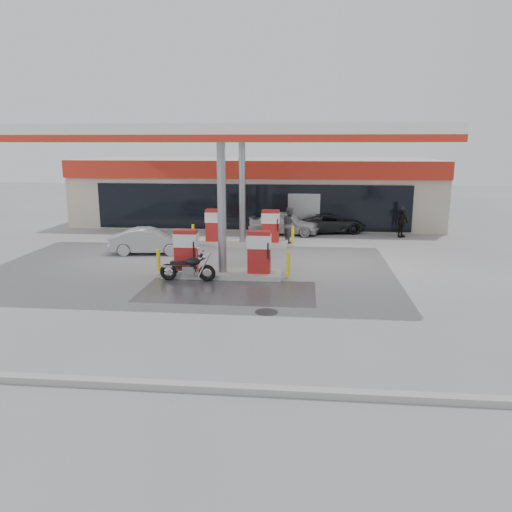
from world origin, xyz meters
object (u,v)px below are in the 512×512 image
Objects in this scene: parked_motorcycle at (188,268)px; attendant at (290,225)px; pump_island_near at (223,258)px; pump_island_far at (242,231)px; biker_walking at (401,222)px; sedan_white at (284,222)px; parked_car_right at (330,223)px; hatchback_silver at (150,241)px; parked_car_left at (183,214)px.

parked_motorcycle is 1.16× the size of attendant.
pump_island_near is 2.85× the size of attendant.
parked_motorcycle is at bearing -99.53° from pump_island_far.
pump_island_near is 3.18× the size of biker_walking.
parked_motorcycle is 0.54× the size of sedan_white.
sedan_white is 2.40× the size of biker_walking.
sedan_white is 2.69m from parked_car_right.
hatchback_silver is 10.62m from parked_car_right.
biker_walking reaches higher than hatchback_silver.
parked_car_left is (-6.43, 2.80, -0.03)m from sedan_white.
parked_car_right is at bearing -59.69° from hatchback_silver.
biker_walking is at bearing 46.12° from parked_motorcycle.
sedan_white is at bearing 78.16° from pump_island_near.
attendant reaches higher than parked_motorcycle.
pump_island_near reaches higher than sedan_white.
attendant is 0.45× the size of parked_car_right.
pump_island_far is 1.32× the size of sedan_white.
sedan_white is at bearing 138.06° from biker_walking.
sedan_white is (1.93, 3.20, -0.05)m from pump_island_far.
attendant reaches higher than sedan_white.
parked_car_right is (4.50, 4.00, -0.16)m from pump_island_far.
parked_motorcycle is 8.53m from attendant.
attendant is at bearing 66.27° from parked_motorcycle.
pump_island_far is at bearing 119.53° from parked_car_right.
parked_car_right is at bearing 65.77° from pump_island_near.
parked_car_left is at bearing 65.36° from parked_car_right.
hatchback_silver is at bearing 140.83° from sedan_white.
attendant reaches higher than parked_car_right.
biker_walking is at bearing 19.46° from pump_island_far.
attendant reaches higher than biker_walking.
hatchback_silver reaches higher than parked_motorcycle.
pump_island_far is 3.18× the size of biker_walking.
pump_island_near is 1.19× the size of parked_car_left.
parked_car_right is 2.47× the size of biker_walking.
pump_island_far is at bearing 80.59° from parked_motorcycle.
pump_island_far is at bearing 156.27° from sedan_white.
pump_island_near is 2.46× the size of parked_motorcycle.
attendant is at bearing -162.93° from sedan_white.
parked_motorcycle is at bearing -173.31° from biker_walking.
attendant is at bearing 71.77° from pump_island_near.
parked_motorcycle is at bearing 131.75° from attendant.
sedan_white is at bearing -117.36° from parked_car_left.
parked_car_right is (2.57, 0.80, -0.11)m from sedan_white.
pump_island_far reaches higher than hatchback_silver.
parked_car_right is at bearing 62.53° from parked_motorcycle.
sedan_white is 2.25m from attendant.
pump_island_near is at bearing -90.00° from pump_island_far.
attendant is 8.45m from parked_car_left.
parked_motorcycle is 13.50m from biker_walking.
pump_island_near is at bearing -138.89° from hatchback_silver.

